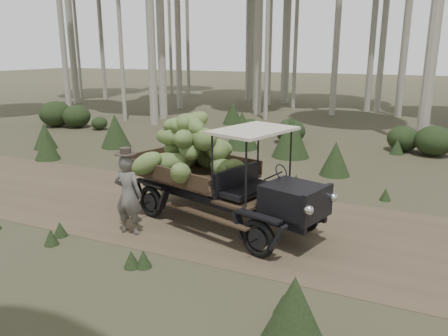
{
  "coord_description": "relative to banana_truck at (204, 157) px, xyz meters",
  "views": [
    {
      "loc": [
        5.72,
        -7.79,
        3.43
      ],
      "look_at": [
        2.26,
        -0.26,
        1.18
      ],
      "focal_mm": 35.0,
      "sensor_mm": 36.0,
      "label": 1
    }
  ],
  "objects": [
    {
      "name": "dirt_track",
      "position": [
        -1.73,
        0.12,
        -1.31
      ],
      "size": [
        70.0,
        4.0,
        0.01
      ],
      "primitive_type": "cube",
      "color": "brown",
      "rests_on": "ground"
    },
    {
      "name": "farmer",
      "position": [
        -0.93,
        -1.31,
        -0.52
      ],
      "size": [
        0.59,
        0.44,
        1.69
      ],
      "rotation": [
        0.0,
        0.0,
        3.22
      ],
      "color": "#5A5752",
      "rests_on": "ground"
    },
    {
      "name": "undergrowth",
      "position": [
        -3.43,
        1.48,
        -0.79
      ],
      "size": [
        22.19,
        22.29,
        1.39
      ],
      "color": "#233319",
      "rests_on": "ground"
    },
    {
      "name": "ground",
      "position": [
        -1.73,
        0.12,
        -1.32
      ],
      "size": [
        120.0,
        120.0,
        0.0
      ],
      "primitive_type": "plane",
      "color": "#473D2B",
      "rests_on": "ground"
    },
    {
      "name": "banana_truck",
      "position": [
        0.0,
        0.0,
        0.0
      ],
      "size": [
        4.66,
        2.7,
        2.31
      ],
      "rotation": [
        0.0,
        0.0,
        -0.29
      ],
      "color": "black",
      "rests_on": "ground"
    }
  ]
}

